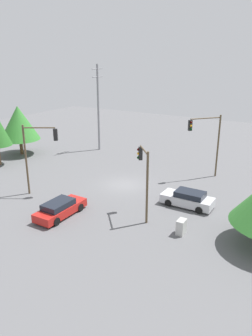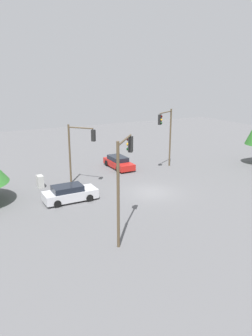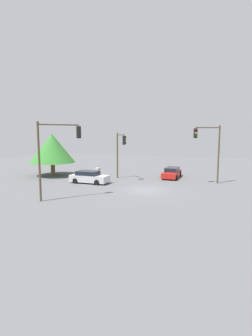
{
  "view_description": "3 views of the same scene",
  "coord_description": "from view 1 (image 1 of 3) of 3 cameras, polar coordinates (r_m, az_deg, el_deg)",
  "views": [
    {
      "loc": [
        -26.07,
        -15.94,
        12.23
      ],
      "look_at": [
        -1.23,
        -0.87,
        2.28
      ],
      "focal_mm": 35.0,
      "sensor_mm": 36.0,
      "label": 1
    },
    {
      "loc": [
        23.31,
        -15.07,
        10.22
      ],
      "look_at": [
        -0.66,
        -2.29,
        2.4
      ],
      "focal_mm": 35.0,
      "sensor_mm": 36.0,
      "label": 2
    },
    {
      "loc": [
        24.61,
        7.27,
        5.59
      ],
      "look_at": [
        -1.07,
        -2.54,
        1.99
      ],
      "focal_mm": 28.0,
      "sensor_mm": 36.0,
      "label": 3
    }
  ],
  "objects": [
    {
      "name": "ground_plane",
      "position": [
        32.91,
        -0.19,
        -2.92
      ],
      "size": [
        80.0,
        80.0,
        0.0
      ],
      "primitive_type": "plane",
      "color": "#5B5B5E"
    },
    {
      "name": "tree_corner",
      "position": [
        44.42,
        -18.17,
        7.47
      ],
      "size": [
        5.1,
        5.1,
        6.31
      ],
      "color": "brown",
      "rests_on": "ground_plane"
    },
    {
      "name": "electrical_cabinet",
      "position": [
        24.3,
        9.61,
        -10.08
      ],
      "size": [
        0.85,
        0.54,
        1.12
      ],
      "primitive_type": "cube",
      "color": "#B2B2AD",
      "rests_on": "ground_plane"
    },
    {
      "name": "traffic_signal_aux",
      "position": [
        25.17,
        3.16,
        -0.52
      ],
      "size": [
        2.25,
        2.0,
        5.72
      ],
      "rotation": [
        0.0,
        0.0,
        0.71
      ],
      "color": "brown",
      "rests_on": "ground_plane"
    },
    {
      "name": "utility_pole_tall",
      "position": [
        44.31,
        -4.85,
        10.69
      ],
      "size": [
        2.2,
        0.28,
        11.31
      ],
      "color": "gray",
      "rests_on": "ground_plane"
    },
    {
      "name": "sedan_red",
      "position": [
        27.0,
        -11.4,
        -6.93
      ],
      "size": [
        4.64,
        1.88,
        1.32
      ],
      "rotation": [
        0.0,
        0.0,
        -1.57
      ],
      "color": "red",
      "rests_on": "ground_plane"
    },
    {
      "name": "sedan_silver",
      "position": [
        28.59,
        10.72,
        -5.31
      ],
      "size": [
        1.91,
        4.42,
        1.39
      ],
      "color": "silver",
      "rests_on": "ground_plane"
    },
    {
      "name": "traffic_signal_main",
      "position": [
        30.46,
        -15.17,
        3.34
      ],
      "size": [
        1.8,
        2.76,
        6.53
      ],
      "rotation": [
        0.0,
        0.0,
        -1.04
      ],
      "color": "brown",
      "rests_on": "ground_plane"
    },
    {
      "name": "traffic_signal_cross",
      "position": [
        34.59,
        14.0,
        5.4
      ],
      "size": [
        2.89,
        2.54,
        6.6
      ],
      "rotation": [
        0.0,
        0.0,
        2.43
      ],
      "color": "brown",
      "rests_on": "ground_plane"
    }
  ]
}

